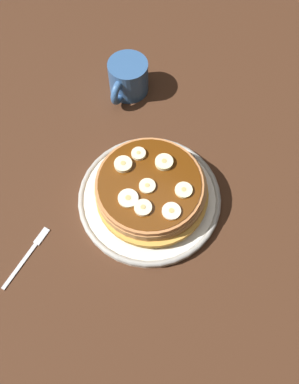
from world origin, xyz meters
The scene contains 13 objects.
ground_plane centered at (0.00, 0.00, -1.50)cm, with size 140.00×140.00×3.00cm, color #422616.
plate centered at (0.00, 0.00, 1.03)cm, with size 27.23×27.23×1.91cm.
pancake_stack centered at (-0.22, 0.06, 4.39)cm, with size 21.39×21.59×5.74cm.
banana_slice_0 centered at (0.92, 0.02, 7.49)cm, with size 2.93×2.93×0.72cm.
banana_slice_1 centered at (3.51, 5.79, 7.48)cm, with size 3.27×3.27×0.69cm.
banana_slice_2 centered at (-1.07, 6.09, 7.51)cm, with size 3.10×3.10×0.75cm.
banana_slice_3 centered at (-4.71, 0.68, 7.66)cm, with size 3.30×3.30×1.04cm.
banana_slice_4 centered at (4.50, -1.94, 7.49)cm, with size 3.57×3.57×0.72cm.
banana_slice_5 centered at (-1.15, -5.79, 7.64)cm, with size 3.29×3.29×1.02cm.
banana_slice_6 centered at (5.03, 1.17, 7.55)cm, with size 3.09×3.09×0.84cm.
banana_slice_7 centered at (-4.39, -4.31, 7.57)cm, with size 2.67×2.67×0.86cm.
coffee_mug centered at (-22.87, -16.10, 3.89)cm, with size 11.71×8.60×7.55cm.
fork centered at (19.14, -15.12, 0.25)cm, with size 13.04×1.92×0.50cm.
Camera 1 is at (29.79, 14.15, 68.65)cm, focal length 36.85 mm.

